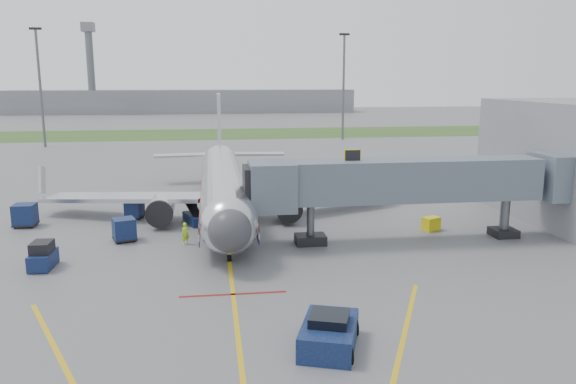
{
  "coord_description": "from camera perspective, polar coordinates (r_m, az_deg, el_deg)",
  "views": [
    {
      "loc": [
        -1.03,
        -33.76,
        11.84
      ],
      "look_at": [
        4.84,
        8.55,
        3.2
      ],
      "focal_mm": 35.0,
      "sensor_mm": 36.0,
      "label": 1
    }
  ],
  "objects": [
    {
      "name": "light_mast_right",
      "position": [
        111.83,
        5.66,
        10.84
      ],
      "size": [
        2.0,
        0.44,
        20.4
      ],
      "color": "#595B60",
      "rests_on": "ground"
    },
    {
      "name": "apron_markings",
      "position": [
        28.91,
        -5.3,
        -12.79
      ],
      "size": [
        21.52,
        50.0,
        0.01
      ],
      "color": "gold",
      "rests_on": "ground"
    },
    {
      "name": "ramp_worker",
      "position": [
        41.53,
        -10.36,
        -4.17
      ],
      "size": [
        0.7,
        0.61,
        1.61
      ],
      "primitive_type": "imported",
      "rotation": [
        0.0,
        0.0,
        0.48
      ],
      "color": "#A5E41A",
      "rests_on": "ground"
    },
    {
      "name": "baggage_cart_a",
      "position": [
        50.17,
        -15.33,
        -1.74
      ],
      "size": [
        1.74,
        1.74,
        1.5
      ],
      "color": "#0D103C",
      "rests_on": "ground"
    },
    {
      "name": "grass_strip",
      "position": [
        124.33,
        -7.43,
        5.88
      ],
      "size": [
        300.0,
        25.0,
        0.01
      ],
      "primitive_type": "cube",
      "color": "#2D4C1E",
      "rests_on": "ground"
    },
    {
      "name": "control_tower",
      "position": [
        202.62,
        -19.45,
        12.36
      ],
      "size": [
        4.0,
        4.0,
        30.0
      ],
      "color": "#595B60",
      "rests_on": "ground"
    },
    {
      "name": "baggage_cart_b",
      "position": [
        43.38,
        -16.31,
        -3.68
      ],
      "size": [
        2.02,
        2.02,
        1.71
      ],
      "color": "#0D103C",
      "rests_on": "ground"
    },
    {
      "name": "jet_bridge",
      "position": [
        41.82,
        11.63,
        1.05
      ],
      "size": [
        25.3,
        4.0,
        6.9
      ],
      "color": "slate",
      "rests_on": "ground"
    },
    {
      "name": "light_mast_left",
      "position": [
        107.73,
        -23.88,
        9.91
      ],
      "size": [
        2.0,
        0.44,
        20.4
      ],
      "color": "#595B60",
      "rests_on": "ground"
    },
    {
      "name": "belt_loader",
      "position": [
        47.42,
        -9.47,
        -2.62
      ],
      "size": [
        2.15,
        3.87,
        1.83
      ],
      "color": "#0D103C",
      "rests_on": "ground"
    },
    {
      "name": "ground",
      "position": [
        35.79,
        -5.86,
        -7.95
      ],
      "size": [
        400.0,
        400.0,
        0.0
      ],
      "primitive_type": "plane",
      "color": "#565659",
      "rests_on": "ground"
    },
    {
      "name": "baggage_tug",
      "position": [
        39.1,
        -23.65,
        -6.01
      ],
      "size": [
        1.38,
        2.52,
        1.73
      ],
      "color": "#0D103C",
      "rests_on": "ground"
    },
    {
      "name": "baggage_cart_c",
      "position": [
        50.45,
        -25.16,
        -2.14
      ],
      "size": [
        1.73,
        1.73,
        1.86
      ],
      "color": "#0D103C",
      "rests_on": "ground"
    },
    {
      "name": "distant_terminal",
      "position": [
        204.11,
        -10.54,
        9.05
      ],
      "size": [
        120.0,
        14.0,
        8.0
      ],
      "primitive_type": "cube",
      "color": "slate",
      "rests_on": "ground"
    },
    {
      "name": "airliner",
      "position": [
        49.87,
        -6.58,
        0.73
      ],
      "size": [
        32.1,
        35.67,
        10.25
      ],
      "color": "silver",
      "rests_on": "ground"
    },
    {
      "name": "terminal",
      "position": [
        54.08,
        27.24,
        2.9
      ],
      "size": [
        10.0,
        16.0,
        10.0
      ],
      "primitive_type": "cube",
      "color": "slate",
      "rests_on": "ground"
    },
    {
      "name": "pushback_tug",
      "position": [
        25.93,
        4.19,
        -14.13
      ],
      "size": [
        3.46,
        4.37,
        1.59
      ],
      "color": "#0D103C",
      "rests_on": "ground"
    },
    {
      "name": "ground_power_cart",
      "position": [
        46.09,
        14.33,
        -3.15
      ],
      "size": [
        1.57,
        1.35,
        1.06
      ],
      "color": "yellow",
      "rests_on": "ground"
    }
  ]
}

